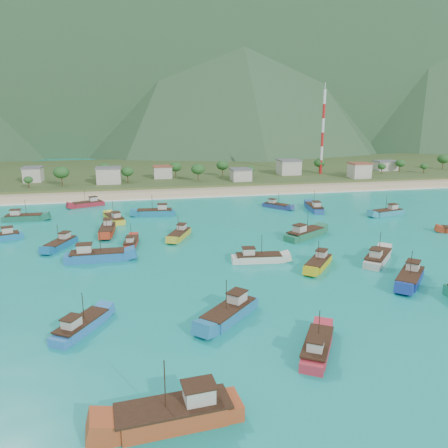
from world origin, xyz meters
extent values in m
plane|color=#0D9780|center=(0.00, 0.00, 0.00)|extent=(600.00, 600.00, 0.00)
cube|color=beige|center=(0.00, 79.00, 0.00)|extent=(400.00, 18.00, 1.20)
cube|color=#385123|center=(0.00, 140.00, 0.00)|extent=(400.00, 110.00, 2.40)
cube|color=white|center=(0.00, 69.50, 0.00)|extent=(400.00, 2.50, 0.08)
cube|color=slate|center=(-150.00, 520.00, 130.00)|extent=(1400.00, 160.00, 260.00)
cube|color=#385942|center=(120.00, 400.00, 100.00)|extent=(1100.00, 160.00, 200.00)
cube|color=#284C2D|center=(-40.00, 300.00, 75.00)|extent=(800.00, 160.00, 150.00)
cone|color=#284C2D|center=(60.00, 300.00, 85.00)|extent=(280.00, 280.00, 170.00)
cone|color=#284C2D|center=(260.00, 300.00, 105.00)|extent=(280.00, 280.00, 210.00)
cube|color=beige|center=(-58.67, 109.96, 4.48)|extent=(7.11, 7.77, 5.76)
cube|color=beige|center=(-27.41, 98.48, 4.70)|extent=(9.49, 7.37, 6.21)
cube|color=beige|center=(-4.81, 109.06, 4.12)|extent=(7.79, 6.50, 5.04)
cube|color=beige|center=(27.27, 95.13, 3.91)|extent=(7.96, 8.03, 4.62)
cube|color=beige|center=(53.85, 109.21, 4.79)|extent=(9.46, 9.12, 6.37)
cube|color=beige|center=(80.58, 91.89, 4.70)|extent=(8.15, 7.25, 6.20)
cube|color=beige|center=(106.31, 113.10, 3.78)|extent=(10.18, 7.28, 4.36)
cylinder|color=red|center=(69.44, 108.00, 4.79)|extent=(1.20, 1.20, 6.39)
cylinder|color=white|center=(69.44, 108.00, 11.18)|extent=(1.20, 1.20, 6.39)
cylinder|color=red|center=(69.44, 108.00, 17.57)|extent=(1.20, 1.20, 6.39)
cylinder|color=white|center=(69.44, 108.00, 23.96)|extent=(1.20, 1.20, 6.39)
cylinder|color=red|center=(69.44, 108.00, 30.35)|extent=(1.20, 1.20, 6.39)
cylinder|color=white|center=(69.44, 108.00, 36.74)|extent=(1.20, 1.20, 6.39)
cube|color=#AB3016|center=(-24.79, 25.94, 0.59)|extent=(3.88, 11.11, 1.99)
cube|color=beige|center=(-24.65, 28.18, 2.40)|extent=(2.15, 2.60, 1.62)
cylinder|color=#382114|center=(-24.82, 25.32, 3.83)|extent=(0.12, 0.12, 4.48)
cube|color=gold|center=(-7.29, 18.48, 0.51)|extent=(6.88, 10.30, 1.82)
cube|color=beige|center=(-6.43, 20.34, 2.15)|extent=(2.61, 2.83, 1.47)
cylinder|color=#382114|center=(-7.52, 17.97, 3.46)|extent=(0.12, 0.12, 4.08)
cube|color=teal|center=(56.15, 29.86, 0.57)|extent=(11.16, 5.61, 1.95)
cube|color=beige|center=(58.28, 30.38, 2.34)|extent=(2.83, 2.48, 1.58)
cylinder|color=#382114|center=(55.56, 29.72, 3.74)|extent=(0.12, 0.12, 4.38)
cube|color=#BCB6AB|center=(30.88, -7.70, 0.62)|extent=(10.11, 10.51, 2.05)
cube|color=beige|center=(29.31, -9.38, 2.48)|extent=(3.25, 3.28, 1.66)
cylinder|color=#382114|center=(31.32, -7.23, 3.95)|extent=(0.12, 0.12, 4.61)
cube|color=#204A89|center=(37.40, 40.37, 0.61)|extent=(4.64, 11.43, 2.02)
cube|color=beige|center=(37.12, 38.12, 2.44)|extent=(2.33, 2.76, 1.64)
cylinder|color=#382114|center=(37.48, 41.00, 3.89)|extent=(0.12, 0.12, 4.54)
cube|color=#B32938|center=(4.39, -37.95, 0.53)|extent=(7.87, 10.25, 1.85)
cube|color=beige|center=(3.30, -39.73, 2.20)|extent=(2.80, 2.95, 1.50)
cylinder|color=#382114|center=(4.69, -37.46, 3.53)|extent=(0.12, 0.12, 4.16)
cube|color=#A4431F|center=(-14.92, -47.44, 0.77)|extent=(13.10, 4.86, 2.33)
cube|color=beige|center=(-12.30, -47.22, 2.88)|extent=(3.10, 2.59, 1.89)
cylinder|color=#382114|center=(-15.64, -47.51, 4.55)|extent=(0.12, 0.12, 5.25)
cube|color=yellow|center=(-23.51, 38.70, 0.55)|extent=(6.30, 10.83, 1.89)
cube|color=beige|center=(-22.82, 36.69, 2.26)|extent=(2.57, 2.86, 1.54)
cylinder|color=#382114|center=(-23.71, 39.26, 3.62)|extent=(0.12, 0.12, 4.25)
cube|color=#1E6947|center=(23.10, 12.26, 0.70)|extent=(12.13, 9.42, 2.20)
cube|color=beige|center=(21.01, 10.95, 2.69)|extent=(3.50, 3.33, 1.78)
cylinder|color=#382114|center=(23.68, 12.62, 4.27)|extent=(0.12, 0.12, 4.94)
cube|color=gold|center=(17.57, -8.17, 0.51)|extent=(8.67, 9.67, 1.83)
cube|color=beige|center=(18.88, -6.58, 2.17)|extent=(2.87, 2.94, 1.49)
cylinder|color=#382114|center=(17.21, -8.61, 3.49)|extent=(0.12, 0.12, 4.12)
cube|color=teal|center=(-4.73, -26.48, 0.65)|extent=(10.58, 10.66, 2.11)
cube|color=beige|center=(-3.06, -24.79, 2.56)|extent=(3.36, 3.37, 1.71)
cylinder|color=#382114|center=(-5.19, -26.95, 4.08)|extent=(0.12, 0.12, 4.74)
cube|color=beige|center=(-48.11, 25.53, 2.24)|extent=(2.83, 2.54, 1.53)
cube|color=#1D65A9|center=(-25.71, 4.92, 0.72)|extent=(12.29, 3.67, 2.23)
cube|color=beige|center=(-28.22, 4.93, 2.74)|extent=(2.80, 2.26, 1.81)
cylinder|color=#382114|center=(-25.01, 4.92, 4.35)|extent=(0.12, 0.12, 5.02)
cube|color=#2970BB|center=(-25.77, -25.76, 0.50)|extent=(7.77, 9.99, 1.81)
cube|color=beige|center=(-26.85, -27.48, 2.14)|extent=(2.74, 2.88, 1.47)
cylinder|color=#382114|center=(-25.47, -25.28, 3.44)|extent=(0.12, 0.12, 4.07)
cube|color=#1A6149|center=(-48.57, 45.05, 0.59)|extent=(10.90, 3.41, 1.97)
cube|color=beige|center=(-50.78, 45.09, 2.37)|extent=(2.50, 2.03, 1.60)
cylinder|color=#382114|center=(-47.95, 45.04, 3.79)|extent=(0.12, 0.12, 4.43)
cube|color=silver|center=(6.82, -2.69, 0.54)|extent=(10.62, 4.15, 1.88)
cube|color=beige|center=(4.71, -2.46, 2.25)|extent=(2.54, 2.14, 1.53)
cylinder|color=#382114|center=(7.40, -2.75, 3.60)|extent=(0.12, 0.12, 4.24)
cube|color=navy|center=(27.16, 46.25, 0.44)|extent=(7.78, 9.06, 1.69)
cube|color=beige|center=(26.02, 47.76, 1.97)|extent=(2.63, 2.71, 1.37)
cylinder|color=#382114|center=(27.48, 45.83, 3.18)|extent=(0.12, 0.12, 3.80)
cube|color=navy|center=(30.40, -19.23, 0.63)|extent=(10.17, 10.48, 2.05)
cube|color=beige|center=(31.99, -17.55, 2.48)|extent=(3.26, 3.28, 1.67)
cylinder|color=#382114|center=(29.96, -19.69, 3.96)|extent=(0.12, 0.12, 4.61)
cube|color=#166C92|center=(-11.90, 43.80, 0.63)|extent=(11.63, 4.38, 2.07)
cube|color=beige|center=(-9.59, 43.59, 2.51)|extent=(2.76, 2.31, 1.68)
cylinder|color=#382114|center=(-12.55, 43.86, 3.99)|extent=(0.12, 0.12, 4.65)
cube|color=#116299|center=(-34.68, 16.12, 0.51)|extent=(6.73, 10.41, 1.83)
cube|color=beige|center=(-33.86, 18.01, 2.17)|extent=(2.60, 2.83, 1.49)
cylinder|color=#382114|center=(-34.91, 15.60, 3.49)|extent=(0.12, 0.12, 4.11)
cube|color=maroon|center=(-32.87, 61.28, 0.52)|extent=(10.51, 6.54, 1.84)
cube|color=beige|center=(-30.94, 62.05, 2.19)|extent=(2.82, 2.58, 1.50)
cylinder|color=#382114|center=(-33.40, 61.06, 3.51)|extent=(0.12, 0.12, 4.14)
cube|color=maroon|center=(-18.85, 14.64, 0.39)|extent=(3.65, 8.99, 1.59)
cube|color=beige|center=(-19.07, 12.86, 1.83)|extent=(1.84, 2.17, 1.29)
cylinder|color=#382114|center=(-18.79, 15.13, 2.98)|extent=(0.12, 0.12, 3.58)
camera|label=1|loc=(-17.58, -84.62, 29.96)|focal=35.00mm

